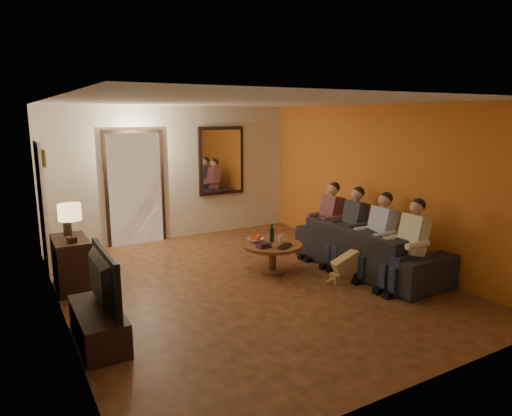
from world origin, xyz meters
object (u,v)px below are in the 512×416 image
person_d (328,223)px  dog (348,263)px  tv (95,281)px  table_lamp (70,223)px  sofa (368,248)px  dresser (72,264)px  coffee_table (272,258)px  person_c (351,230)px  bowl (256,240)px  wine_bottle (272,232)px  person_a (409,249)px  tv_stand (98,325)px  person_b (378,239)px  laptop (288,246)px

person_d → dog: bearing=-114.5°
tv → dog: size_ratio=2.00×
table_lamp → sofa: bearing=-17.1°
tv → dresser: bearing=0.0°
dresser → coffee_table: (2.84, -0.79, -0.14)m
person_c → bowl: 1.56m
person_d → dog: (-0.51, -1.12, -0.32)m
wine_bottle → sofa: bearing=-32.1°
tv → dog: (3.57, 0.07, -0.42)m
person_a → dog: 0.91m
person_a → table_lamp: bearing=151.9°
table_lamp → person_c: 4.22m
sofa → wine_bottle: size_ratio=8.22×
person_a → sofa: bearing=83.7°
wine_bottle → dog: bearing=-56.5°
coffee_table → wine_bottle: wine_bottle is taller
coffee_table → dog: bearing=-51.8°
coffee_table → tv_stand: bearing=-160.5°
table_lamp → coffee_table: bearing=-11.4°
dresser → person_a: size_ratio=0.69×
person_b → laptop: 1.36m
person_a → tv_stand: bearing=171.6°
tv_stand → person_b: bearing=-0.1°
dresser → dog: size_ratio=1.47×
person_c → person_d: 0.60m
dresser → tv: tv is taller
dresser → wine_bottle: bearing=-13.5°
tv_stand → table_lamp: bearing=90.0°
tv → person_a: size_ratio=0.94×
sofa → person_b: size_ratio=2.12×
tv → person_d: size_ratio=0.94×
person_d → person_b: bearing=-90.0°
coffee_table → wine_bottle: (0.05, 0.10, 0.38)m
tv → wine_bottle: (2.89, 1.10, -0.09)m
coffee_table → person_a: bearing=-52.4°
person_b → sofa: bearing=71.6°
tv_stand → laptop: bearing=13.8°
dresser → bowl: size_ratio=3.18×
tv_stand → sofa: 4.20m
dresser → laptop: size_ratio=2.51×
person_a → person_d: size_ratio=1.00×
person_b → tv_stand: bearing=179.9°
dresser → table_lamp: bearing=-90.0°
dresser → tv_stand: (0.00, -1.80, -0.18)m
tv_stand → person_a: (4.08, -0.61, 0.41)m
person_d → coffee_table: (-1.24, -0.19, -0.38)m
table_lamp → dresser: bearing=90.0°
person_a → dog: (-0.51, 0.68, -0.32)m
person_c → coffee_table: size_ratio=1.29×
sofa → laptop: sofa is taller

